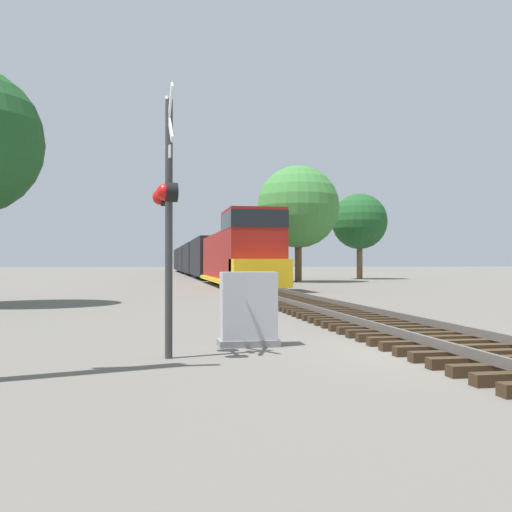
{
  "coord_description": "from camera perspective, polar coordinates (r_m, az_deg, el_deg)",
  "views": [
    {
      "loc": [
        -5.18,
        -9.47,
        1.52
      ],
      "look_at": [
        -1.45,
        11.91,
        1.76
      ],
      "focal_mm": 42.0,
      "sensor_mm": 36.0,
      "label": 1
    }
  ],
  "objects": [
    {
      "name": "crossing_signal_near",
      "position": [
        9.65,
        -8.45,
        4.9
      ],
      "size": [
        0.39,
        1.01,
        4.29
      ],
      "rotation": [
        0.0,
        0.0,
        -1.49
      ],
      "color": "#333333",
      "rests_on": "ground"
    },
    {
      "name": "ground_plane",
      "position": [
        10.9,
        18.8,
        -8.62
      ],
      "size": [
        400.0,
        400.0,
        0.0
      ],
      "primitive_type": "plane",
      "color": "#666059"
    },
    {
      "name": "rail_track_bed",
      "position": [
        10.88,
        18.8,
        -7.91
      ],
      "size": [
        2.6,
        160.0,
        0.31
      ],
      "color": "#382819",
      "rests_on": "ground"
    },
    {
      "name": "tree_deep_background",
      "position": [
        56.09,
        9.83,
        3.25
      ],
      "size": [
        5.13,
        5.13,
        7.89
      ],
      "color": "brown",
      "rests_on": "ground"
    },
    {
      "name": "freight_train",
      "position": [
        67.46,
        -5.48,
        -0.28
      ],
      "size": [
        2.89,
        80.17,
        4.26
      ],
      "color": "maroon",
      "rests_on": "ground"
    },
    {
      "name": "tree_mid_background",
      "position": [
        47.08,
        4.04,
        4.68
      ],
      "size": [
        6.43,
        6.43,
        9.1
      ],
      "color": "brown",
      "rests_on": "ground"
    },
    {
      "name": "relay_cabinet",
      "position": [
        10.95,
        -0.73,
        -5.12
      ],
      "size": [
        1.1,
        0.57,
        1.35
      ],
      "color": "slate",
      "rests_on": "ground"
    }
  ]
}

